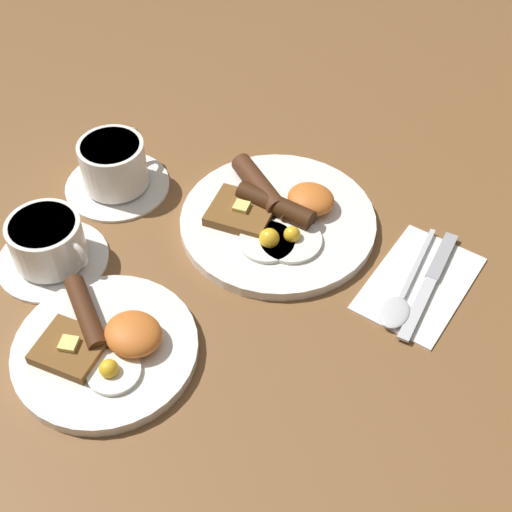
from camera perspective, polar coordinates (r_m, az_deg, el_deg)
name	(u,v)px	position (r m, az deg, el deg)	size (l,w,h in m)	color
ground_plane	(278,225)	(0.99, 1.75, 2.46)	(3.00, 3.00, 0.00)	brown
breakfast_plate_near	(277,217)	(0.98, 1.66, 3.17)	(0.27, 0.27, 0.04)	white
breakfast_plate_far	(106,346)	(0.86, -11.93, -7.05)	(0.22, 0.22, 0.05)	white
teacup_near	(115,168)	(1.04, -11.24, 6.91)	(0.15, 0.15, 0.08)	white
teacup_far	(49,245)	(0.95, -16.25, 0.85)	(0.15, 0.15, 0.07)	white
napkin	(419,283)	(0.94, 12.94, -2.09)	(0.11, 0.18, 0.01)	white
knife	(432,278)	(0.94, 13.87, -1.73)	(0.03, 0.19, 0.01)	silver
spoon	(399,302)	(0.90, 11.39, -3.63)	(0.04, 0.19, 0.01)	silver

